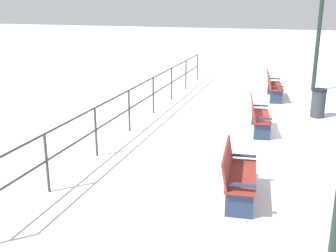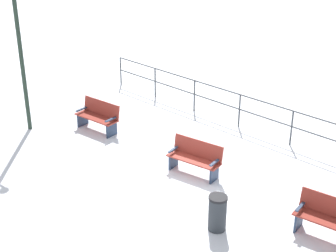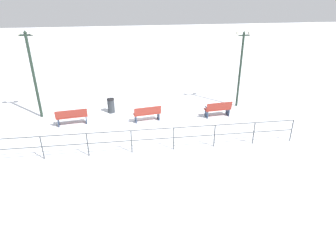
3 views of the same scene
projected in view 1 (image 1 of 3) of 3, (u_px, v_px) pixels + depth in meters
name	position (u px, v px, depth m)	size (l,w,h in m)	color
ground_plane	(265.00, 132.00, 10.78)	(80.00, 80.00, 0.00)	white
bench_nearest	(237.00, 174.00, 7.05)	(0.69, 1.53, 0.92)	maroon
bench_second	(258.00, 115.00, 10.69)	(0.72, 1.54, 0.90)	maroon
bench_third	(273.00, 85.00, 14.28)	(0.72, 1.67, 0.93)	maroon
lamppost_middle	(322.00, 4.00, 14.84)	(0.30, 1.00, 4.76)	#1E2D23
waterfront_railing	(142.00, 96.00, 11.54)	(0.05, 13.25, 1.11)	#383D42
trash_bin	(318.00, 103.00, 12.07)	(0.42, 0.42, 0.84)	#2D3338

